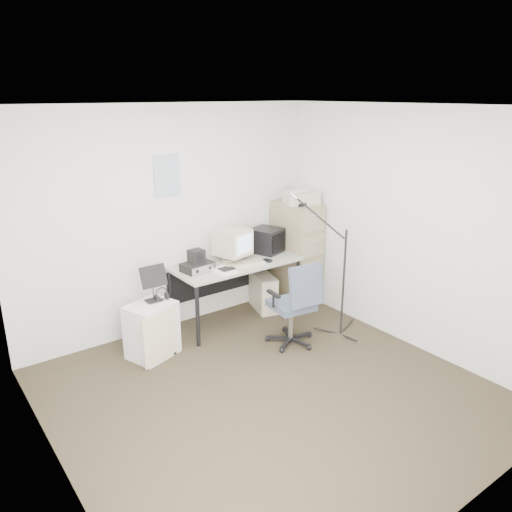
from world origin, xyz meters
TOP-DOWN VIEW (x-y plane):
  - floor at (0.00, 0.00)m, footprint 3.60×3.60m
  - ceiling at (0.00, 0.00)m, footprint 3.60×3.60m
  - wall_back at (0.00, 1.80)m, footprint 3.60×0.02m
  - wall_front at (0.00, -1.80)m, footprint 3.60×0.02m
  - wall_left at (-1.80, 0.00)m, footprint 0.02×3.60m
  - wall_right at (1.80, 0.00)m, footprint 0.02×3.60m
  - wall_calendar at (-0.02, 1.79)m, footprint 0.30×0.02m
  - filing_cabinet at (1.58, 1.48)m, footprint 0.40×0.60m
  - printer at (1.58, 1.41)m, footprint 0.47×0.39m
  - desk at (0.63, 1.45)m, footprint 1.50×0.70m
  - crt_monitor at (0.63, 1.52)m, footprint 0.42×0.43m
  - crt_tv at (1.15, 1.54)m, footprint 0.42×0.43m
  - desk_speaker at (0.85, 1.60)m, footprint 0.11×0.11m
  - keyboard at (0.64, 1.31)m, footprint 0.50×0.25m
  - mouse at (0.93, 1.24)m, footprint 0.09×0.11m
  - radio_receiver at (0.12, 1.45)m, footprint 0.36×0.27m
  - radio_speaker at (0.11, 1.45)m, footprint 0.17×0.16m
  - papers at (0.34, 1.26)m, footprint 0.21×0.28m
  - pc_tower at (1.08, 1.51)m, footprint 0.34×0.53m
  - office_chair at (0.77, 0.62)m, footprint 0.60×0.60m
  - side_cart at (-0.55, 1.26)m, footprint 0.55×0.50m
  - music_stand at (-0.48, 1.32)m, footprint 0.28×0.17m
  - headphones at (-0.41, 1.28)m, footprint 0.16×0.16m
  - mic_stand at (1.37, 0.45)m, footprint 0.03×0.03m

SIDE VIEW (x-z plane):
  - floor at x=0.00m, z-range -0.01..0.00m
  - pc_tower at x=1.08m, z-range 0.00..0.45m
  - side_cart at x=-0.55m, z-range 0.00..0.57m
  - desk at x=0.63m, z-range 0.00..0.73m
  - office_chair at x=0.77m, z-range 0.00..0.93m
  - headphones at x=-0.41m, z-range 0.61..0.63m
  - filing_cabinet at x=1.58m, z-range 0.00..1.30m
  - papers at x=0.34m, z-range 0.73..0.75m
  - keyboard at x=0.64m, z-range 0.73..0.76m
  - mouse at x=0.93m, z-range 0.73..0.76m
  - music_stand at x=-0.48m, z-range 0.57..0.97m
  - radio_receiver at x=0.12m, z-range 0.73..0.82m
  - mic_stand at x=1.37m, z-range 0.00..1.59m
  - desk_speaker at x=0.85m, z-range 0.73..0.89m
  - crt_tv at x=1.15m, z-range 0.73..1.03m
  - radio_speaker at x=0.11m, z-range 0.82..0.98m
  - crt_monitor at x=0.63m, z-range 0.73..1.10m
  - wall_back at x=0.00m, z-range 0.00..2.50m
  - wall_front at x=0.00m, z-range 0.00..2.50m
  - wall_left at x=-1.80m, z-range 0.00..2.50m
  - wall_right at x=1.80m, z-range 0.00..2.50m
  - printer at x=1.58m, z-range 1.30..1.45m
  - wall_calendar at x=-0.02m, z-range 1.53..1.97m
  - ceiling at x=0.00m, z-range 2.50..2.50m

